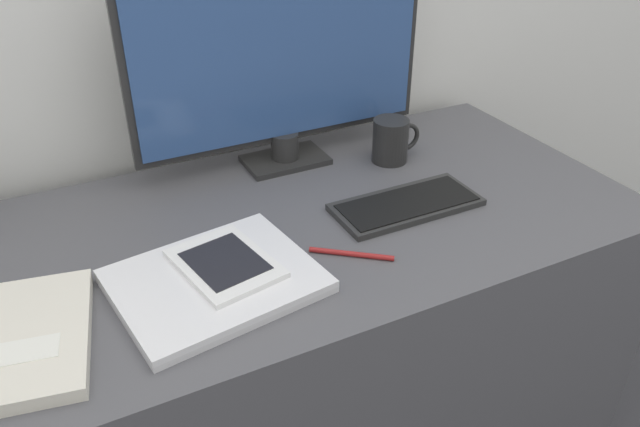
# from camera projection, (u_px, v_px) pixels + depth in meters

# --- Properties ---
(desk) EXTENTS (1.33, 0.64, 0.72)m
(desk) POSITION_uv_depth(u_px,v_px,m) (289.00, 366.00, 1.32)
(desk) COLOR #4C4C51
(desk) RESTS_ON ground_plane
(monitor) EXTENTS (0.62, 0.11, 0.44)m
(monitor) POSITION_uv_depth(u_px,v_px,m) (281.00, 58.00, 1.22)
(monitor) COLOR #262626
(monitor) RESTS_ON desk
(keyboard) EXTENTS (0.28, 0.12, 0.01)m
(keyboard) POSITION_uv_depth(u_px,v_px,m) (406.00, 204.00, 1.17)
(keyboard) COLOR #282828
(keyboard) RESTS_ON desk
(laptop) EXTENTS (0.33, 0.28, 0.02)m
(laptop) POSITION_uv_depth(u_px,v_px,m) (215.00, 281.00, 0.97)
(laptop) COLOR silver
(laptop) RESTS_ON desk
(ereader) EXTENTS (0.16, 0.20, 0.01)m
(ereader) POSITION_uv_depth(u_px,v_px,m) (225.00, 263.00, 0.98)
(ereader) COLOR white
(ereader) RESTS_ON laptop
(notebook) EXTENTS (0.24, 0.29, 0.02)m
(notebook) POSITION_uv_depth(u_px,v_px,m) (17.00, 340.00, 0.85)
(notebook) COLOR silver
(notebook) RESTS_ON desk
(coffee_mug) EXTENTS (0.11, 0.08, 0.09)m
(coffee_mug) POSITION_uv_depth(u_px,v_px,m) (391.00, 140.00, 1.32)
(coffee_mug) COLOR black
(coffee_mug) RESTS_ON desk
(pen) EXTENTS (0.12, 0.09, 0.01)m
(pen) POSITION_uv_depth(u_px,v_px,m) (351.00, 254.00, 1.04)
(pen) COLOR maroon
(pen) RESTS_ON desk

